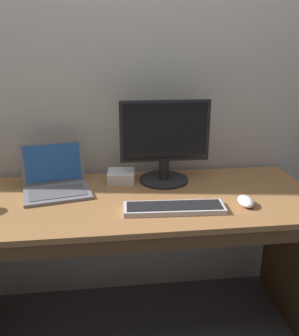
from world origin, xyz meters
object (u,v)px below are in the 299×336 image
Objects in this scene: laptop_space_gray at (56,181)px; external_drive_box at (121,176)px; external_monitor at (165,143)px; computer_mouse at (246,201)px; wired_keyboard at (174,208)px.

external_drive_box is at bearing 14.66° from laptop_space_gray.
laptop_space_gray is 0.79× the size of external_monitor.
external_drive_box is (-0.22, 0.03, -0.18)m from external_monitor.
external_drive_box is (0.32, 0.08, -0.02)m from laptop_space_gray.
external_drive_box reaches higher than computer_mouse.
external_monitor is 3.29× the size of external_drive_box.
laptop_space_gray is at bearing 163.80° from computer_mouse.
wired_keyboard is 0.32m from computer_mouse.
external_monitor is 0.49m from computer_mouse.
external_drive_box is (-0.53, 0.35, 0.01)m from computer_mouse.
laptop_space_gray reaches higher than computer_mouse.
external_monitor reaches higher than computer_mouse.
external_drive_box is (-0.21, 0.37, 0.02)m from wired_keyboard.
laptop_space_gray reaches higher than external_drive_box.
external_monitor is (0.54, 0.06, 0.16)m from laptop_space_gray.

